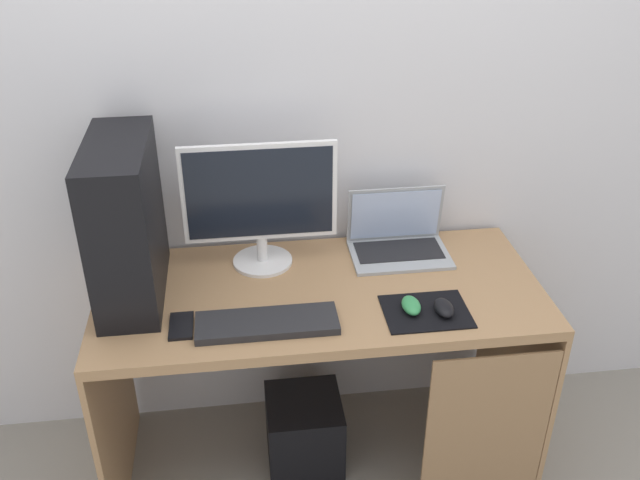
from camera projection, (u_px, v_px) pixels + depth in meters
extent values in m
plane|color=gray|center=(320.00, 459.00, 2.61)|extent=(8.00, 8.00, 0.00)
cube|color=silver|center=(306.00, 93.00, 2.27)|extent=(4.00, 0.04, 2.60)
cube|color=#A37A51|center=(320.00, 293.00, 2.23)|extent=(1.42, 0.64, 0.03)
cube|color=#A37A51|center=(114.00, 403.00, 2.34)|extent=(0.02, 0.64, 0.74)
cube|color=#A37A51|center=(513.00, 368.00, 2.50)|extent=(0.02, 0.64, 0.74)
cube|color=#96704B|center=(487.00, 429.00, 2.19)|extent=(0.40, 0.01, 0.59)
cube|color=black|center=(126.00, 222.00, 2.08)|extent=(0.18, 0.45, 0.50)
cylinder|color=white|center=(263.00, 261.00, 2.36)|extent=(0.20, 0.20, 0.01)
cylinder|color=white|center=(262.00, 248.00, 2.33)|extent=(0.04, 0.04, 0.09)
cube|color=white|center=(260.00, 192.00, 2.22)|extent=(0.50, 0.02, 0.33)
cube|color=black|center=(260.00, 194.00, 2.21)|extent=(0.47, 0.00, 0.30)
cube|color=#9EA3A8|center=(400.00, 255.00, 2.39)|extent=(0.34, 0.22, 0.01)
cube|color=black|center=(399.00, 250.00, 2.40)|extent=(0.30, 0.14, 0.00)
cube|color=#9EA3A8|center=(395.00, 214.00, 2.42)|extent=(0.34, 0.03, 0.21)
cube|color=#ADC1E5|center=(396.00, 215.00, 2.42)|extent=(0.31, 0.02, 0.18)
cube|color=#232326|center=(267.00, 323.00, 2.04)|extent=(0.42, 0.14, 0.02)
cube|color=black|center=(426.00, 311.00, 2.11)|extent=(0.26, 0.20, 0.00)
ellipsoid|color=#338C4C|center=(411.00, 305.00, 2.10)|extent=(0.06, 0.10, 0.03)
ellipsoid|color=black|center=(444.00, 308.00, 2.09)|extent=(0.06, 0.10, 0.03)
cube|color=black|center=(181.00, 326.00, 2.04)|extent=(0.07, 0.13, 0.01)
cube|color=black|center=(304.00, 430.00, 2.55)|extent=(0.27, 0.27, 0.27)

